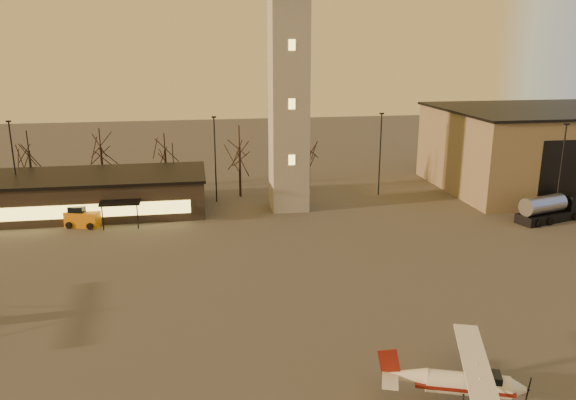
{
  "coord_description": "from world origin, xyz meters",
  "views": [
    {
      "loc": [
        -10.27,
        -30.65,
        18.11
      ],
      "look_at": [
        -2.93,
        13.0,
        5.76
      ],
      "focal_mm": 35.0,
      "sensor_mm": 36.0,
      "label": 1
    }
  ],
  "objects": [
    {
      "name": "ground",
      "position": [
        0.0,
        0.0,
        0.0
      ],
      "size": [
        220.0,
        220.0,
        0.0
      ],
      "primitive_type": "plane",
      "color": "#413E3C",
      "rests_on": "ground"
    },
    {
      "name": "control_tower",
      "position": [
        0.0,
        30.0,
        16.33
      ],
      "size": [
        6.8,
        6.8,
        32.6
      ],
      "color": "#9B9893",
      "rests_on": "ground"
    },
    {
      "name": "hangar",
      "position": [
        36.0,
        33.98,
        5.15
      ],
      "size": [
        30.6,
        20.6,
        10.3
      ],
      "color": "#7C6B51",
      "rests_on": "ground"
    },
    {
      "name": "terminal",
      "position": [
        -21.99,
        31.98,
        2.16
      ],
      "size": [
        25.4,
        12.2,
        4.3
      ],
      "color": "black",
      "rests_on": "ground"
    },
    {
      "name": "light_poles",
      "position": [
        0.5,
        31.0,
        5.41
      ],
      "size": [
        58.5,
        12.25,
        10.14
      ],
      "color": "black",
      "rests_on": "ground"
    },
    {
      "name": "tree_row",
      "position": [
        -13.7,
        39.16,
        5.94
      ],
      "size": [
        37.2,
        9.2,
        8.8
      ],
      "color": "black",
      "rests_on": "ground"
    },
    {
      "name": "cessna_front",
      "position": [
        3.2,
        -7.22,
        0.96
      ],
      "size": [
        8.16,
        9.98,
        2.8
      ],
      "rotation": [
        0.0,
        0.0,
        -0.34
      ],
      "color": "silver",
      "rests_on": "ground"
    },
    {
      "name": "fuel_truck",
      "position": [
        26.37,
        20.72,
        1.13
      ],
      "size": [
        8.0,
        4.24,
        2.85
      ],
      "rotation": [
        0.0,
        0.0,
        0.28
      ],
      "color": "black",
      "rests_on": "ground"
    },
    {
      "name": "service_cart",
      "position": [
        -21.95,
        27.02,
        0.82
      ],
      "size": [
        3.79,
        2.96,
        2.15
      ],
      "rotation": [
        0.0,
        0.0,
        -0.31
      ],
      "color": "#C4710B",
      "rests_on": "ground"
    }
  ]
}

